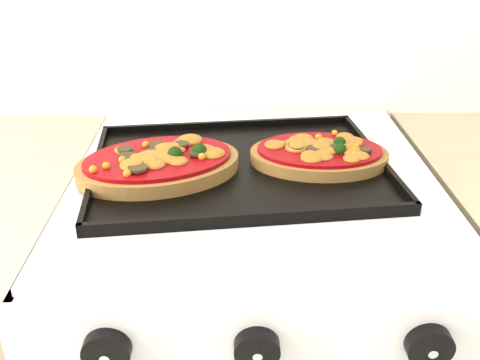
{
  "coord_description": "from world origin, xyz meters",
  "views": [
    {
      "loc": [
        -0.05,
        0.92,
        1.31
      ],
      "look_at": [
        -0.03,
        1.66,
        0.92
      ],
      "focal_mm": 40.0,
      "sensor_mm": 36.0,
      "label": 1
    }
  ],
  "objects": [
    {
      "name": "knob_left",
      "position": [
        -0.19,
        1.37,
        0.85
      ],
      "size": [
        0.06,
        0.02,
        0.06
      ],
      "primitive_type": "cylinder",
      "rotation": [
        1.57,
        0.0,
        0.0
      ],
      "color": "black",
      "rests_on": "control_panel"
    },
    {
      "name": "control_panel",
      "position": [
        -0.01,
        1.39,
        0.85
      ],
      "size": [
        0.6,
        0.02,
        0.09
      ],
      "primitive_type": "cube",
      "color": "silver",
      "rests_on": "stove"
    },
    {
      "name": "pizza_left",
      "position": [
        -0.16,
        1.69,
        0.94
      ],
      "size": [
        0.3,
        0.24,
        0.04
      ],
      "primitive_type": null,
      "rotation": [
        0.0,
        0.0,
        0.29
      ],
      "color": "olive",
      "rests_on": "baking_tray"
    },
    {
      "name": "knob_center",
      "position": [
        -0.02,
        1.37,
        0.85
      ],
      "size": [
        0.05,
        0.02,
        0.05
      ],
      "primitive_type": "cylinder",
      "rotation": [
        1.57,
        0.0,
        0.0
      ],
      "color": "black",
      "rests_on": "control_panel"
    },
    {
      "name": "pizza_right",
      "position": [
        0.1,
        1.72,
        0.94
      ],
      "size": [
        0.24,
        0.16,
        0.03
      ],
      "primitive_type": null,
      "rotation": [
        0.0,
        0.0,
        -0.05
      ],
      "color": "olive",
      "rests_on": "baking_tray"
    },
    {
      "name": "knob_right",
      "position": [
        0.18,
        1.37,
        0.85
      ],
      "size": [
        0.05,
        0.02,
        0.05
      ],
      "primitive_type": "cylinder",
      "rotation": [
        1.57,
        0.0,
        0.0
      ],
      "color": "black",
      "rests_on": "control_panel"
    },
    {
      "name": "baking_tray",
      "position": [
        -0.03,
        1.71,
        0.92
      ],
      "size": [
        0.5,
        0.39,
        0.02
      ],
      "primitive_type": "cube",
      "rotation": [
        0.0,
        0.0,
        0.1
      ],
      "color": "black",
      "rests_on": "stove"
    }
  ]
}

